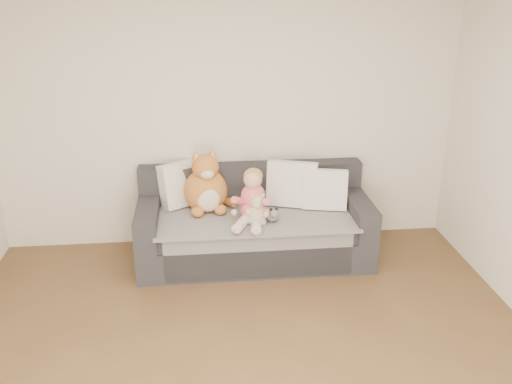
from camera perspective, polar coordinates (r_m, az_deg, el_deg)
room_shell at (r=3.61m, az=-0.94°, el=-0.40°), size 5.00×5.00×5.00m
sofa at (r=5.52m, az=-0.20°, el=-3.53°), size 2.20×0.94×0.85m
cushion_left at (r=5.60m, az=-7.26°, el=0.85°), size 0.51×0.43×0.45m
cushion_right_back at (r=5.54m, az=3.61°, el=0.81°), size 0.52×0.35×0.45m
cushion_right_front at (r=5.51m, az=6.91°, el=0.27°), size 0.45×0.28×0.40m
toddler at (r=5.19m, az=-0.38°, el=-0.76°), size 0.35×0.51×0.50m
plush_cat at (r=5.44m, az=-5.00°, el=0.47°), size 0.51×0.47×0.63m
teddy_bear at (r=5.19m, az=0.15°, el=-1.89°), size 0.23×0.17×0.29m
plush_cow at (r=5.23m, az=1.64°, el=-2.30°), size 0.13×0.19×0.16m
sippy_cup at (r=5.25m, az=0.20°, el=-2.21°), size 0.11×0.08×0.12m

